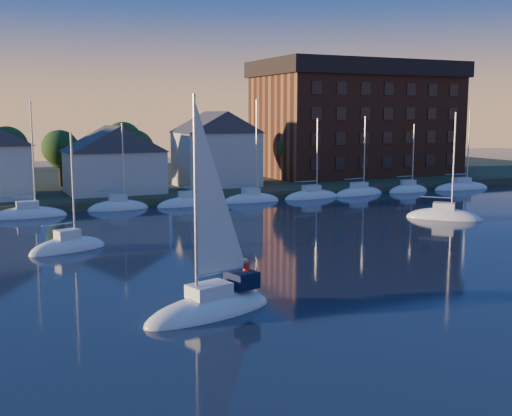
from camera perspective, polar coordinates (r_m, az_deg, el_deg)
shoreline_land at (r=98.37m, az=-11.30°, el=2.11°), size 160.00×50.00×2.00m
wooden_dock at (r=76.37m, az=-7.19°, el=0.43°), size 120.00×3.00×1.00m
clubhouse_centre at (r=79.10m, az=-12.53°, el=4.31°), size 11.55×8.40×8.08m
clubhouse_east at (r=85.05m, az=-3.56°, el=5.35°), size 10.50×8.40×9.80m
condo_block at (r=102.36m, az=8.97°, el=7.90°), size 31.00×17.00×17.40m
tree_line at (r=86.81m, az=-8.25°, el=6.12°), size 93.40×5.40×8.90m
moored_fleet at (r=73.53m, az=-6.47°, el=0.22°), size 87.50×2.40×12.05m
hero_sailboat at (r=34.25m, az=-3.99°, el=-8.48°), size 8.27×4.54×12.55m
drifting_sailboat_left at (r=51.65m, az=-16.36°, el=-3.55°), size 6.65×3.98×10.17m
drifting_sailboat_right at (r=67.16m, az=16.34°, el=-0.85°), size 6.91×7.08×11.72m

